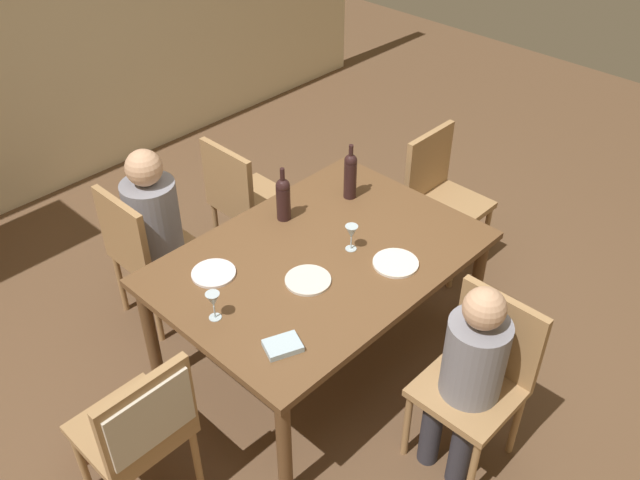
{
  "coord_description": "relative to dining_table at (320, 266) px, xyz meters",
  "views": [
    {
      "loc": [
        -2.01,
        -1.94,
        2.98
      ],
      "look_at": [
        0.0,
        0.0,
        0.85
      ],
      "focal_mm": 38.43,
      "sensor_mm": 36.0,
      "label": 1
    }
  ],
  "objects": [
    {
      "name": "chair_far_right",
      "position": [
        0.29,
        0.97,
        -0.14
      ],
      "size": [
        0.44,
        0.44,
        0.92
      ],
      "rotation": [
        0.0,
        0.0,
        -1.57
      ],
      "color": "#A87F51",
      "rests_on": "ground_plane"
    },
    {
      "name": "person_woman_host",
      "position": [
        -0.03,
        -0.97,
        -0.04
      ],
      "size": [
        0.33,
        0.29,
        1.09
      ],
      "rotation": [
        0.0,
        0.0,
        1.57
      ],
      "color": "#33333D",
      "rests_on": "ground_plane"
    },
    {
      "name": "chair_near",
      "position": [
        0.09,
        -0.97,
        -0.14
      ],
      "size": [
        0.44,
        0.44,
        0.92
      ],
      "rotation": [
        0.0,
        0.0,
        1.57
      ],
      "color": "#A87F51",
      "rests_on": "ground_plane"
    },
    {
      "name": "chair_left_end",
      "position": [
        -1.22,
        -0.12,
        -0.08
      ],
      "size": [
        0.44,
        0.46,
        0.92
      ],
      "color": "#A87F51",
      "rests_on": "ground_plane"
    },
    {
      "name": "ground_plane",
      "position": [
        0.0,
        0.0,
        -0.67
      ],
      "size": [
        10.0,
        10.0,
        0.0
      ],
      "primitive_type": "plane",
      "color": "brown"
    },
    {
      "name": "dinner_plate_guest_right",
      "position": [
        0.22,
        -0.33,
        0.08
      ],
      "size": [
        0.24,
        0.24,
        0.01
      ],
      "primitive_type": "cylinder",
      "color": "white",
      "rests_on": "dining_table"
    },
    {
      "name": "wine_bottle_tall_green",
      "position": [
        0.1,
        0.38,
        0.21
      ],
      "size": [
        0.08,
        0.08,
        0.32
      ],
      "color": "black",
      "rests_on": "dining_table"
    },
    {
      "name": "chair_far_left",
      "position": [
        -0.46,
        0.97,
        -0.14
      ],
      "size": [
        0.44,
        0.44,
        0.92
      ],
      "rotation": [
        0.0,
        0.0,
        -1.57
      ],
      "color": "#A87F51",
      "rests_on": "ground_plane"
    },
    {
      "name": "dinner_plate_host",
      "position": [
        -0.48,
        0.28,
        0.08
      ],
      "size": [
        0.22,
        0.22,
        0.01
      ],
      "primitive_type": "cylinder",
      "color": "white",
      "rests_on": "dining_table"
    },
    {
      "name": "dining_table",
      "position": [
        0.0,
        0.0,
        0.0
      ],
      "size": [
        1.68,
        1.17,
        0.75
      ],
      "color": "brown",
      "rests_on": "ground_plane"
    },
    {
      "name": "wine_glass_near_left",
      "position": [
        -0.68,
        0.03,
        0.18
      ],
      "size": [
        0.07,
        0.07,
        0.15
      ],
      "color": "silver",
      "rests_on": "dining_table"
    },
    {
      "name": "chair_right_end",
      "position": [
        1.22,
        0.09,
        -0.14
      ],
      "size": [
        0.44,
        0.44,
        0.92
      ],
      "rotation": [
        0.0,
        0.0,
        3.14
      ],
      "color": "#A87F51",
      "rests_on": "ground_plane"
    },
    {
      "name": "folded_napkin",
      "position": [
        -0.59,
        -0.34,
        0.09
      ],
      "size": [
        0.19,
        0.17,
        0.03
      ],
      "primitive_type": "cube",
      "rotation": [
        0.0,
        0.0,
        -0.39
      ],
      "color": "#ADC6D6",
      "rests_on": "dining_table"
    },
    {
      "name": "dinner_plate_guest_left",
      "position": [
        -0.19,
        -0.1,
        0.08
      ],
      "size": [
        0.23,
        0.23,
        0.01
      ],
      "primitive_type": "cylinder",
      "color": "silver",
      "rests_on": "dining_table"
    },
    {
      "name": "handbag",
      "position": [
        -1.22,
        0.35,
        -0.56
      ],
      "size": [
        0.3,
        0.18,
        0.22
      ],
      "primitive_type": "cube",
      "rotation": [
        0.0,
        0.0,
        -0.23
      ],
      "color": "brown",
      "rests_on": "ground_plane"
    },
    {
      "name": "rear_room_partition",
      "position": [
        0.0,
        2.79,
        0.68
      ],
      "size": [
        6.4,
        0.12,
        2.7
      ],
      "primitive_type": "cube",
      "color": "beige",
      "rests_on": "ground_plane"
    },
    {
      "name": "wine_glass_centre",
      "position": [
        0.15,
        -0.08,
        0.18
      ],
      "size": [
        0.07,
        0.07,
        0.15
      ],
      "color": "silver",
      "rests_on": "dining_table"
    },
    {
      "name": "person_man_bearded",
      "position": [
        -0.35,
        0.97,
        -0.01
      ],
      "size": [
        0.36,
        0.31,
        1.14
      ],
      "rotation": [
        0.0,
        0.0,
        -1.57
      ],
      "color": "#33333D",
      "rests_on": "ground_plane"
    },
    {
      "name": "wine_bottle_dark_red",
      "position": [
        0.52,
        0.26,
        0.23
      ],
      "size": [
        0.07,
        0.07,
        0.34
      ],
      "color": "black",
      "rests_on": "dining_table"
    }
  ]
}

